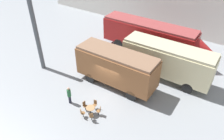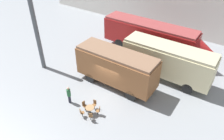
{
  "view_description": "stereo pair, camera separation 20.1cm",
  "coord_description": "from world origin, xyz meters",
  "px_view_note": "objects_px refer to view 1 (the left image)",
  "views": [
    {
      "loc": [
        9.12,
        -13.1,
        13.53
      ],
      "look_at": [
        -0.22,
        1.0,
        1.6
      ],
      "focal_mm": 35.0,
      "sensor_mm": 36.0,
      "label": 1
    },
    {
      "loc": [
        9.28,
        -12.98,
        13.53
      ],
      "look_at": [
        -0.22,
        1.0,
        1.6
      ],
      "focal_mm": 35.0,
      "sensor_mm": 36.0,
      "label": 2
    }
  ],
  "objects_px": {
    "streamlined_locomotive": "(155,37)",
    "visitor_person": "(69,95)",
    "passenger_coach_vintage": "(167,59)",
    "passenger_coach_wooden": "(116,66)",
    "cafe_table_near": "(90,109)",
    "cafe_chair_0": "(95,104)"
  },
  "relations": [
    {
      "from": "streamlined_locomotive",
      "to": "visitor_person",
      "type": "bearing_deg",
      "value": -102.18
    },
    {
      "from": "streamlined_locomotive",
      "to": "cafe_chair_0",
      "type": "bearing_deg",
      "value": -91.38
    },
    {
      "from": "passenger_coach_vintage",
      "to": "visitor_person",
      "type": "bearing_deg",
      "value": -123.98
    },
    {
      "from": "passenger_coach_wooden",
      "to": "cafe_chair_0",
      "type": "distance_m",
      "value": 4.14
    },
    {
      "from": "cafe_table_near",
      "to": "visitor_person",
      "type": "distance_m",
      "value": 2.39
    },
    {
      "from": "streamlined_locomotive",
      "to": "visitor_person",
      "type": "distance_m",
      "value": 12.06
    },
    {
      "from": "cafe_chair_0",
      "to": "visitor_person",
      "type": "relative_size",
      "value": 0.51
    },
    {
      "from": "cafe_table_near",
      "to": "visitor_person",
      "type": "xyz_separation_m",
      "value": [
        -2.35,
        0.07,
        0.41
      ]
    },
    {
      "from": "passenger_coach_wooden",
      "to": "cafe_chair_0",
      "type": "height_order",
      "value": "passenger_coach_wooden"
    },
    {
      "from": "passenger_coach_vintage",
      "to": "visitor_person",
      "type": "height_order",
      "value": "passenger_coach_vintage"
    },
    {
      "from": "passenger_coach_wooden",
      "to": "cafe_table_near",
      "type": "relative_size",
      "value": 10.55
    },
    {
      "from": "passenger_coach_vintage",
      "to": "cafe_table_near",
      "type": "height_order",
      "value": "passenger_coach_vintage"
    },
    {
      "from": "passenger_coach_vintage",
      "to": "cafe_chair_0",
      "type": "distance_m",
      "value": 8.33
    },
    {
      "from": "cafe_table_near",
      "to": "streamlined_locomotive",
      "type": "bearing_deg",
      "value": 89.16
    },
    {
      "from": "passenger_coach_wooden",
      "to": "visitor_person",
      "type": "distance_m",
      "value": 5.03
    },
    {
      "from": "passenger_coach_wooden",
      "to": "cafe_table_near",
      "type": "distance_m",
      "value": 4.82
    },
    {
      "from": "passenger_coach_vintage",
      "to": "passenger_coach_wooden",
      "type": "xyz_separation_m",
      "value": [
        -3.52,
        -3.69,
        -0.02
      ]
    },
    {
      "from": "cafe_table_near",
      "to": "cafe_chair_0",
      "type": "bearing_deg",
      "value": 97.23
    },
    {
      "from": "streamlined_locomotive",
      "to": "passenger_coach_vintage",
      "type": "height_order",
      "value": "streamlined_locomotive"
    },
    {
      "from": "streamlined_locomotive",
      "to": "passenger_coach_vintage",
      "type": "distance_m",
      "value": 4.64
    },
    {
      "from": "streamlined_locomotive",
      "to": "cafe_chair_0",
      "type": "distance_m",
      "value": 11.19
    },
    {
      "from": "cafe_table_near",
      "to": "passenger_coach_vintage",
      "type": "bearing_deg",
      "value": 69.08
    }
  ]
}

